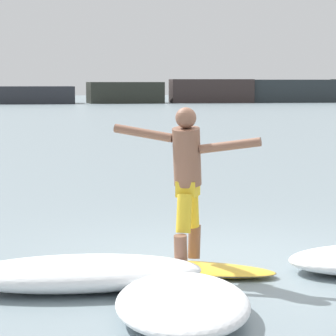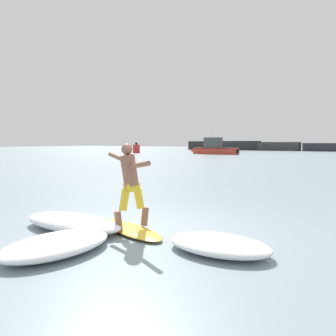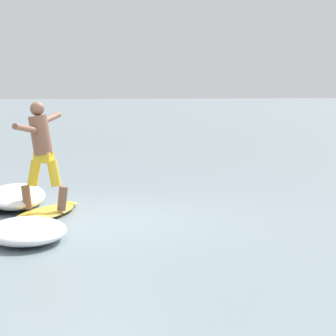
% 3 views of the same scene
% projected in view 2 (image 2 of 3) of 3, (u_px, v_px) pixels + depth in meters
% --- Properties ---
extents(ground_plane, '(200.00, 200.00, 0.00)m').
position_uv_depth(ground_plane, '(169.00, 230.00, 6.50)').
color(ground_plane, gray).
extents(surfboard, '(1.99, 1.32, 0.23)m').
position_uv_depth(surfboard, '(131.00, 230.00, 6.33)').
color(surfboard, yellow).
rests_on(surfboard, ground).
extents(surfer, '(1.41, 0.82, 1.62)m').
position_uv_depth(surfer, '(130.00, 179.00, 6.20)').
color(surfer, brown).
rests_on(surfer, surfboard).
extents(fishing_boat_near_jetty, '(7.74, 2.26, 3.25)m').
position_uv_depth(fishing_boat_near_jetty, '(214.00, 148.00, 46.39)').
color(fishing_boat_near_jetty, '#C73C2A').
rests_on(fishing_boat_near_jetty, ground).
extents(channel_marker_buoy, '(1.10, 1.10, 1.63)m').
position_uv_depth(channel_marker_buoy, '(136.00, 149.00, 50.93)').
color(channel_marker_buoy, red).
rests_on(channel_marker_buoy, ground).
extents(wave_foam_at_tail, '(2.38, 1.02, 0.31)m').
position_uv_depth(wave_foam_at_tail, '(72.00, 222.00, 6.47)').
color(wave_foam_at_tail, white).
rests_on(wave_foam_at_tail, ground).
extents(wave_foam_at_nose, '(1.40, 2.00, 0.27)m').
position_uv_depth(wave_foam_at_nose, '(57.00, 245.00, 5.13)').
color(wave_foam_at_nose, white).
rests_on(wave_foam_at_nose, ground).
extents(wave_foam_beside, '(1.74, 1.11, 0.25)m').
position_uv_depth(wave_foam_beside, '(219.00, 245.00, 5.17)').
color(wave_foam_beside, white).
rests_on(wave_foam_beside, ground).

